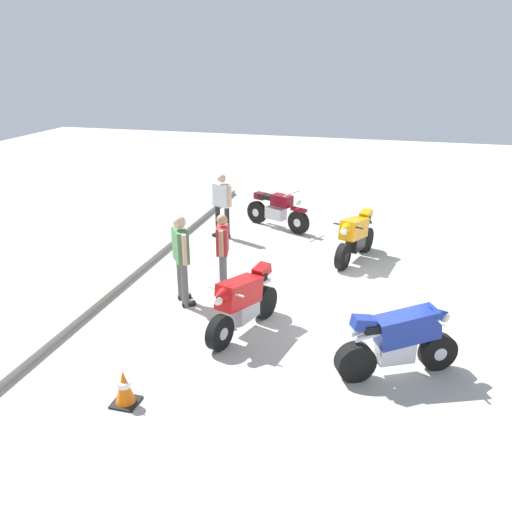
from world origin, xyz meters
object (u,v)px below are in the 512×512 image
at_px(traffic_cone, 124,388).
at_px(person_in_green_shirt, 181,254).
at_px(motorcycle_maroon_cruiser, 277,210).
at_px(motorcycle_red_sportbike, 243,301).
at_px(motorcycle_blue_sportbike, 400,340).
at_px(person_in_white_shirt, 222,201).
at_px(motorcycle_orange_sportbike, 355,236).
at_px(person_in_red_shirt, 223,248).

bearing_deg(traffic_cone, person_in_green_shirt, 7.56).
xyz_separation_m(motorcycle_maroon_cruiser, person_in_green_shirt, (-4.95, 0.73, 0.51)).
distance_m(motorcycle_red_sportbike, motorcycle_blue_sportbike, 2.70).
bearing_deg(motorcycle_red_sportbike, traffic_cone, -5.58).
bearing_deg(person_in_white_shirt, motorcycle_maroon_cruiser, 155.03).
bearing_deg(motorcycle_blue_sportbike, motorcycle_orange_sportbike, 76.08).
bearing_deg(motorcycle_maroon_cruiser, person_in_green_shirt, -73.37).
bearing_deg(motorcycle_blue_sportbike, person_in_red_shirt, 120.77).
bearing_deg(motorcycle_blue_sportbike, traffic_cone, 178.28).
xyz_separation_m(motorcycle_orange_sportbike, person_in_red_shirt, (-2.33, 2.45, 0.31)).
relative_size(motorcycle_maroon_cruiser, person_in_white_shirt, 1.16).
bearing_deg(person_in_white_shirt, motorcycle_blue_sportbike, 65.02).
distance_m(motorcycle_red_sportbike, person_in_white_shirt, 5.08).
relative_size(motorcycle_maroon_cruiser, traffic_cone, 3.67).
bearing_deg(person_in_red_shirt, traffic_cone, -105.57).
xyz_separation_m(motorcycle_orange_sportbike, motorcycle_blue_sportbike, (-4.53, -1.06, 0.00)).
bearing_deg(motorcycle_blue_sportbike, person_in_white_shirt, 103.70).
bearing_deg(person_in_red_shirt, motorcycle_maroon_cruiser, 74.01).
bearing_deg(person_in_green_shirt, traffic_cone, -118.86).
bearing_deg(motorcycle_maroon_cruiser, motorcycle_blue_sportbike, -37.25).
distance_m(person_in_green_shirt, traffic_cone, 3.25).
relative_size(motorcycle_red_sportbike, motorcycle_blue_sportbike, 1.05).
bearing_deg(motorcycle_red_sportbike, person_in_green_shirt, -100.62).
xyz_separation_m(motorcycle_red_sportbike, motorcycle_orange_sportbike, (3.92, -1.57, 0.00)).
distance_m(person_in_red_shirt, traffic_cone, 3.99).
relative_size(person_in_green_shirt, person_in_red_shirt, 1.11).
bearing_deg(motorcycle_orange_sportbike, traffic_cone, -5.32).
bearing_deg(traffic_cone, person_in_white_shirt, 7.41).
height_order(motorcycle_red_sportbike, person_in_red_shirt, person_in_red_shirt).
relative_size(person_in_green_shirt, traffic_cone, 3.35).
bearing_deg(motorcycle_maroon_cruiser, traffic_cone, -67.22).
bearing_deg(motorcycle_maroon_cruiser, person_in_white_shirt, -114.17).
bearing_deg(motorcycle_blue_sportbike, person_in_green_shirt, 133.99).
relative_size(person_in_green_shirt, person_in_white_shirt, 1.06).
height_order(person_in_green_shirt, person_in_white_shirt, person_in_green_shirt).
distance_m(motorcycle_blue_sportbike, person_in_red_shirt, 4.16).
xyz_separation_m(person_in_red_shirt, traffic_cone, (-3.94, 0.14, -0.64)).
height_order(motorcycle_blue_sportbike, traffic_cone, motorcycle_blue_sportbike).
relative_size(motorcycle_red_sportbike, person_in_red_shirt, 1.19).
bearing_deg(motorcycle_maroon_cruiser, motorcycle_red_sportbike, -57.95).
bearing_deg(person_in_white_shirt, person_in_red_shirt, 43.04).
bearing_deg(motorcycle_maroon_cruiser, motorcycle_orange_sportbike, -13.54).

